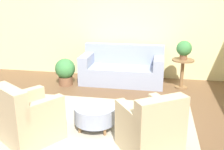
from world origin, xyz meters
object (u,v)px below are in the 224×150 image
Objects in this scene: potted_plant_on_side_table at (184,49)px; potted_plant_floor at (65,71)px; armchair_left at (28,119)px; armchair_right at (151,130)px; couch at (122,69)px; ottoman_table at (95,114)px; side_table at (182,69)px.

potted_plant_floor is at bearing -174.08° from potted_plant_on_side_table.
armchair_right is (1.80, 0.00, 0.00)m from armchair_left.
armchair_right is at bearing -74.59° from couch.
ottoman_table is at bearing 32.25° from armchair_left.
armchair_left is at bearing -130.55° from side_table.
potted_plant_on_side_table is (1.53, 2.27, 0.68)m from ottoman_table.
side_table is at bearing 5.92° from potted_plant_floor.
potted_plant_on_side_table is 2.84m from potted_plant_floor.
armchair_right is 3.33m from potted_plant_floor.
couch and armchair_right have the same top height.
potted_plant_on_side_table reaches higher than armchair_right.
armchair_right is at bearing -49.61° from potted_plant_floor.
potted_plant_floor is at bearing -174.08° from side_table.
potted_plant_on_side_table is at bearing -6.29° from couch.
armchair_left is 1.49× the size of ottoman_table.
couch is 1.45m from side_table.
side_table is 1.59× the size of potted_plant_on_side_table.
potted_plant_on_side_table reaches higher than ottoman_table.
potted_plant_on_side_table is (1.43, -0.16, 0.61)m from couch.
armchair_right is at bearing 0.00° from armchair_left.
potted_plant_on_side_table is at bearing 0.00° from side_table.
armchair_left is at bearing -147.75° from ottoman_table.
armchair_left is 1.48× the size of side_table.
armchair_right is 1.48× the size of side_table.
armchair_left is 1.80m from armchair_right.
potted_plant_on_side_table is at bearing 55.92° from ottoman_table.
ottoman_table is at bearing 148.86° from armchair_right.
couch and armchair_left have the same top height.
couch is 3.07× the size of potted_plant_floor.
potted_plant_on_side_table reaches higher than armchair_left.
armchair_left is 1.00× the size of armchair_right.
armchair_left is 3.72m from side_table.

